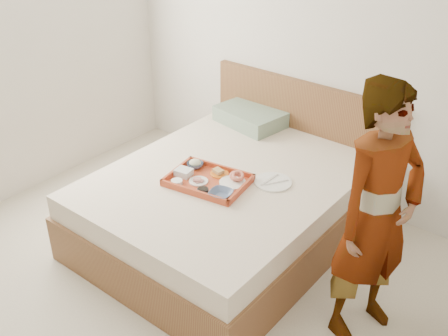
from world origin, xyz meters
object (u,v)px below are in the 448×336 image
at_px(tray, 208,180).
at_px(dinner_plate, 273,182).
at_px(person, 377,217).
at_px(bed, 227,206).

xyz_separation_m(tray, dinner_plate, (0.35, 0.29, -0.02)).
xyz_separation_m(tray, person, (1.22, -0.02, 0.24)).
relative_size(bed, tray, 3.71).
bearing_deg(dinner_plate, bed, -159.95).
bearing_deg(dinner_plate, person, -19.12).
bearing_deg(bed, dinner_plate, 20.05).
relative_size(tray, person, 0.34).
relative_size(bed, dinner_plate, 7.66).
height_order(bed, person, person).
height_order(tray, dinner_plate, tray).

